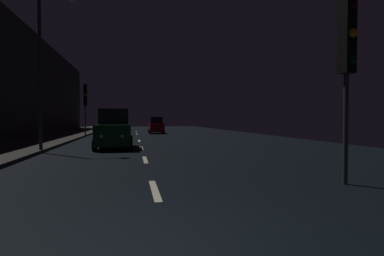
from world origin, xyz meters
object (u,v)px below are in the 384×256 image
streetlamp_overhead (49,47)px  car_approaching_headlights (114,130)px  traffic_light_far_left (85,99)px  traffic_light_near_right (347,49)px  car_distant_taillights (156,126)px

streetlamp_overhead → car_approaching_headlights: size_ratio=1.78×
traffic_light_far_left → car_approaching_headlights: traffic_light_far_left is taller
car_approaching_headlights → traffic_light_far_left: bearing=-165.0°
streetlamp_overhead → car_approaching_headlights: streetlamp_overhead is taller
car_approaching_headlights → traffic_light_near_right: bearing=28.8°
car_distant_taillights → car_approaching_headlights: bearing=168.6°
car_approaching_headlights → car_distant_taillights: size_ratio=1.18×
traffic_light_far_left → car_approaching_headlights: (3.12, -11.66, -2.41)m
car_distant_taillights → traffic_light_far_left: bearing=132.9°
car_approaching_headlights → car_distant_taillights: car_approaching_headlights is taller
traffic_light_far_left → car_approaching_headlights: bearing=1.0°
traffic_light_near_right → traffic_light_far_left: 24.72m
traffic_light_near_right → streetlamp_overhead: bearing=-144.2°
traffic_light_near_right → car_approaching_headlights: (-6.19, 11.24, -2.36)m
streetlamp_overhead → traffic_light_far_left: bearing=91.0°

